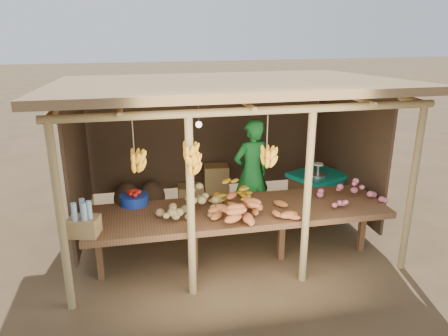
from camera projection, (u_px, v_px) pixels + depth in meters
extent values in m
plane|color=brown|center=(224.00, 232.00, 6.81)|extent=(60.00, 60.00, 0.00)
cylinder|color=tan|center=(61.00, 221.00, 4.66)|extent=(0.09, 0.09, 2.20)
cylinder|color=tan|center=(412.00, 191.00, 5.48)|extent=(0.09, 0.09, 2.20)
cylinder|color=tan|center=(86.00, 146.00, 7.44)|extent=(0.09, 0.09, 2.20)
cylinder|color=tan|center=(316.00, 133.00, 8.26)|extent=(0.09, 0.09, 2.20)
cylinder|color=tan|center=(191.00, 210.00, 4.93)|extent=(0.09, 0.09, 2.20)
cylinder|color=tan|center=(307.00, 200.00, 5.21)|extent=(0.09, 0.09, 2.20)
cylinder|color=tan|center=(252.00, 111.00, 4.72)|extent=(4.40, 0.09, 0.09)
cylinder|color=tan|center=(206.00, 77.00, 7.50)|extent=(4.40, 0.09, 0.09)
cube|color=olive|center=(224.00, 84.00, 6.08)|extent=(4.70, 3.50, 0.28)
cube|color=#463220|center=(207.00, 134.00, 7.80)|extent=(4.20, 0.04, 1.98)
cube|color=#463220|center=(78.00, 163.00, 6.20)|extent=(0.04, 2.40, 1.98)
cube|color=#463220|center=(348.00, 146.00, 7.02)|extent=(0.04, 2.40, 1.98)
cube|color=brown|center=(239.00, 212.00, 5.69)|extent=(3.90, 1.05, 0.08)
cube|color=brown|center=(99.00, 253.00, 5.47)|extent=(0.08, 0.08, 0.72)
cube|color=brown|center=(194.00, 244.00, 5.70)|extent=(0.08, 0.08, 0.72)
cube|color=brown|center=(281.00, 235.00, 5.93)|extent=(0.08, 0.08, 0.72)
cube|color=brown|center=(362.00, 227.00, 6.17)|extent=(0.08, 0.08, 0.72)
cylinder|color=navy|center=(134.00, 199.00, 5.82)|extent=(0.37, 0.37, 0.13)
cube|color=#9E7B46|center=(84.00, 226.00, 4.97)|extent=(0.39, 0.34, 0.21)
imported|color=#1B7C2E|center=(252.00, 173.00, 6.83)|extent=(0.72, 0.57, 1.72)
cube|color=brown|center=(316.00, 197.00, 7.28)|extent=(0.93, 0.88, 0.68)
cube|color=#0B8270|center=(318.00, 176.00, 7.16)|extent=(1.04, 0.98, 0.07)
cube|color=#9E7B46|center=(216.00, 193.00, 7.86)|extent=(0.44, 0.36, 0.34)
cube|color=#9E7B46|center=(216.00, 175.00, 7.75)|extent=(0.44, 0.36, 0.34)
cube|color=#9E7B46|center=(190.00, 195.00, 7.76)|extent=(0.44, 0.36, 0.34)
ellipsoid|color=#463220|center=(127.00, 197.00, 7.45)|extent=(0.46, 0.46, 0.62)
ellipsoid|color=#463220|center=(152.00, 195.00, 7.53)|extent=(0.46, 0.46, 0.62)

